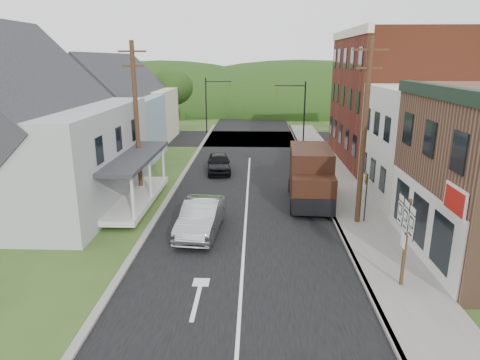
# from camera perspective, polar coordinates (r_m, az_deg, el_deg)

# --- Properties ---
(ground) EXTENTS (120.00, 120.00, 0.00)m
(ground) POSITION_cam_1_polar(r_m,az_deg,el_deg) (18.57, 0.47, -9.68)
(ground) COLOR #2D4719
(ground) RESTS_ON ground
(road) EXTENTS (9.00, 90.00, 0.02)m
(road) POSITION_cam_1_polar(r_m,az_deg,el_deg) (27.92, 1.06, -0.77)
(road) COLOR black
(road) RESTS_ON ground
(cross_road) EXTENTS (60.00, 9.00, 0.02)m
(cross_road) POSITION_cam_1_polar(r_m,az_deg,el_deg) (44.47, 1.48, 5.54)
(cross_road) COLOR black
(cross_road) RESTS_ON ground
(sidewalk_right) EXTENTS (2.80, 55.00, 0.15)m
(sidewalk_right) POSITION_cam_1_polar(r_m,az_deg,el_deg) (26.55, 13.82, -1.97)
(sidewalk_right) COLOR slate
(sidewalk_right) RESTS_ON ground
(curb_right) EXTENTS (0.20, 55.00, 0.15)m
(curb_right) POSITION_cam_1_polar(r_m,az_deg,el_deg) (26.31, 10.94, -1.96)
(curb_right) COLOR slate
(curb_right) RESTS_ON ground
(curb_left) EXTENTS (0.30, 55.00, 0.12)m
(curb_left) POSITION_cam_1_polar(r_m,az_deg,el_deg) (26.49, -9.13, -1.78)
(curb_left) COLOR slate
(curb_left) RESTS_ON ground
(storefront_white) EXTENTS (8.00, 7.00, 6.50)m
(storefront_white) POSITION_cam_1_polar(r_m,az_deg,el_deg) (26.98, 25.82, 4.14)
(storefront_white) COLOR silver
(storefront_white) RESTS_ON ground
(storefront_red) EXTENTS (8.00, 12.00, 10.00)m
(storefront_red) POSITION_cam_1_polar(r_m,az_deg,el_deg) (35.57, 20.16, 10.10)
(storefront_red) COLOR maroon
(storefront_red) RESTS_ON ground
(house_gray) EXTENTS (10.20, 12.24, 8.35)m
(house_gray) POSITION_cam_1_polar(r_m,az_deg,el_deg) (26.21, -26.47, 5.95)
(house_gray) COLOR #9C9FA1
(house_gray) RESTS_ON ground
(house_blue) EXTENTS (7.14, 8.16, 7.28)m
(house_blue) POSITION_cam_1_polar(r_m,az_deg,el_deg) (35.90, -16.72, 8.34)
(house_blue) COLOR #7F9BAD
(house_blue) RESTS_ON ground
(house_cream) EXTENTS (7.14, 8.16, 7.28)m
(house_cream) POSITION_cam_1_polar(r_m,az_deg,el_deg) (44.60, -13.68, 9.92)
(house_cream) COLOR beige
(house_cream) RESTS_ON ground
(utility_pole_right) EXTENTS (1.60, 0.26, 9.00)m
(utility_pole_right) POSITION_cam_1_polar(r_m,az_deg,el_deg) (21.15, 16.22, 6.13)
(utility_pole_right) COLOR #472D19
(utility_pole_right) RESTS_ON ground
(utility_pole_left) EXTENTS (1.60, 0.26, 9.00)m
(utility_pole_left) POSITION_cam_1_polar(r_m,az_deg,el_deg) (25.92, -13.64, 8.02)
(utility_pole_left) COLOR #472D19
(utility_pole_left) RESTS_ON ground
(traffic_signal_right) EXTENTS (2.87, 0.20, 6.00)m
(traffic_signal_right) POSITION_cam_1_polar(r_m,az_deg,el_deg) (40.65, 7.62, 9.77)
(traffic_signal_right) COLOR black
(traffic_signal_right) RESTS_ON ground
(traffic_signal_left) EXTENTS (2.87, 0.20, 6.00)m
(traffic_signal_left) POSITION_cam_1_polar(r_m,az_deg,el_deg) (47.67, -3.71, 10.77)
(traffic_signal_left) COLOR black
(traffic_signal_left) RESTS_ON ground
(tree_left_b) EXTENTS (4.80, 4.80, 6.94)m
(tree_left_b) POSITION_cam_1_polar(r_m,az_deg,el_deg) (33.78, -29.40, 8.58)
(tree_left_b) COLOR #382616
(tree_left_b) RESTS_ON ground
(tree_left_c) EXTENTS (5.80, 5.80, 8.41)m
(tree_left_c) POSITION_cam_1_polar(r_m,az_deg,el_deg) (41.63, -26.34, 11.46)
(tree_left_c) COLOR #382616
(tree_left_c) RESTS_ON ground
(tree_left_d) EXTENTS (4.80, 4.80, 6.94)m
(tree_left_d) POSITION_cam_1_polar(r_m,az_deg,el_deg) (49.75, -9.07, 12.13)
(tree_left_d) COLOR #382616
(tree_left_d) RESTS_ON ground
(forested_ridge) EXTENTS (90.00, 30.00, 16.00)m
(forested_ridge) POSITION_cam_1_polar(r_m,az_deg,el_deg) (72.19, 1.75, 9.55)
(forested_ridge) COLOR black
(forested_ridge) RESTS_ON ground
(silver_sedan) EXTENTS (2.07, 4.92, 1.58)m
(silver_sedan) POSITION_cam_1_polar(r_m,az_deg,el_deg) (20.36, -5.17, -4.96)
(silver_sedan) COLOR #9E9FA3
(silver_sedan) RESTS_ON ground
(dark_sedan) EXTENTS (2.06, 4.20, 1.38)m
(dark_sedan) POSITION_cam_1_polar(r_m,az_deg,el_deg) (31.06, -2.85, 2.25)
(dark_sedan) COLOR black
(dark_sedan) RESTS_ON ground
(delivery_van) EXTENTS (2.57, 5.70, 3.13)m
(delivery_van) POSITION_cam_1_polar(r_m,az_deg,el_deg) (24.50, 9.40, 0.46)
(delivery_van) COLOR black
(delivery_van) RESTS_ON ground
(route_sign_cluster) EXTENTS (0.19, 1.86, 3.26)m
(route_sign_cluster) POSITION_cam_1_polar(r_m,az_deg,el_deg) (16.07, 21.21, -6.25)
(route_sign_cluster) COLOR #472D19
(route_sign_cluster) RESTS_ON sidewalk_right
(warning_sign) EXTENTS (0.32, 0.66, 2.60)m
(warning_sign) POSITION_cam_1_polar(r_m,az_deg,el_deg) (21.92, 16.46, -1.22)
(warning_sign) COLOR black
(warning_sign) RESTS_ON sidewalk_right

